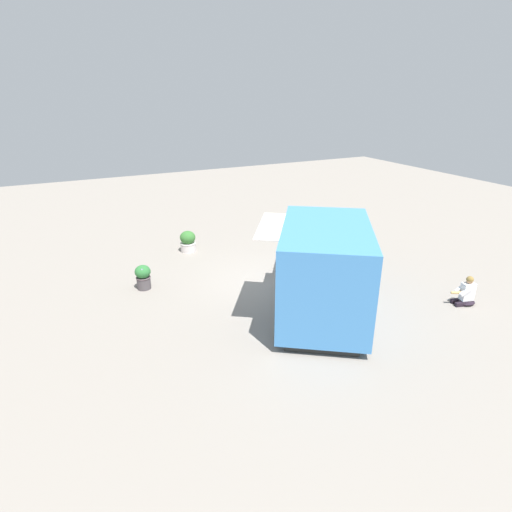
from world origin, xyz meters
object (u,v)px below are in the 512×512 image
object	(u,v)px
food_truck	(324,266)
planter_flowering_far	(188,241)
person_customer	(466,294)
planter_flowering_near	(143,276)

from	to	relation	value
food_truck	planter_flowering_far	size ratio (longest dim) A/B	7.01
person_customer	planter_flowering_near	world-z (taller)	person_customer
planter_flowering_near	planter_flowering_far	xyz separation A→B (m)	(2.18, 2.45, -0.01)
person_customer	planter_flowering_far	distance (m)	9.43
food_truck	planter_flowering_far	distance (m)	6.16
planter_flowering_near	planter_flowering_far	world-z (taller)	planter_flowering_far
food_truck	planter_flowering_near	size ratio (longest dim) A/B	7.30
food_truck	person_customer	size ratio (longest dim) A/B	6.50
food_truck	planter_flowering_near	xyz separation A→B (m)	(-4.23, 3.30, -0.81)
person_customer	food_truck	bearing A→B (deg)	155.30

